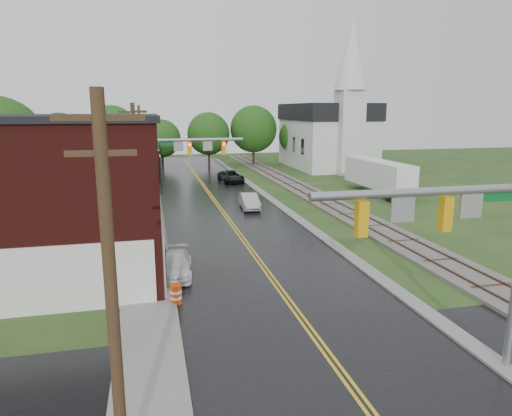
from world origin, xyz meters
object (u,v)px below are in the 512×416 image
object	(u,v)px
traffic_signal_far	(180,156)
pickup_white	(176,265)
brick_building	(17,199)
church	(329,128)
tree_left_e	(123,142)
utility_pole_b	(136,168)
utility_pole_a	(111,292)
tree_left_b	(0,145)
suv_dark	(231,177)
utility_pole_c	(141,144)
tree_left_c	(69,150)
sedan_silver	(249,201)
semi_trailer	(379,174)
traffic_signal_near	(466,229)
construction_barrel	(176,294)

from	to	relation	value
traffic_signal_far	pickup_white	world-z (taller)	traffic_signal_far
brick_building	church	distance (m)	50.58
tree_left_e	utility_pole_b	bearing A→B (deg)	-85.10
pickup_white	utility_pole_a	bearing A→B (deg)	-94.21
tree_left_b	utility_pole_b	bearing A→B (deg)	-41.86
suv_dark	church	bearing A→B (deg)	26.14
church	tree_left_e	world-z (taller)	church
utility_pole_c	tree_left_c	distance (m)	8.16
tree_left_c	sedan_silver	xyz separation A→B (m)	(16.32, -11.31, -3.84)
brick_building	utility_pole_b	distance (m)	9.03
brick_building	sedan_silver	xyz separation A→B (m)	(14.96, 13.59, -3.47)
tree_left_e	pickup_white	distance (m)	33.02
tree_left_b	utility_pole_a	bearing A→B (deg)	-70.90
utility_pole_b	semi_trailer	size ratio (longest dim) A/B	0.84
brick_building	pickup_white	world-z (taller)	brick_building
brick_building	traffic_signal_far	size ratio (longest dim) A/B	1.95
brick_building	traffic_signal_far	distance (m)	15.03
church	traffic_signal_near	xyz separation A→B (m)	(-16.53, -51.74, -0.87)
brick_building	suv_dark	distance (m)	32.95
utility_pole_b	tree_left_c	size ratio (longest dim) A/B	1.18
tree_left_e	construction_barrel	size ratio (longest dim) A/B	8.96
church	tree_left_b	xyz separation A→B (m)	(-37.85, -21.84, -0.12)
traffic_signal_near	suv_dark	distance (m)	41.83
tree_left_e	utility_pole_c	bearing A→B (deg)	-42.84
utility_pole_a	tree_left_e	world-z (taller)	utility_pole_a
utility_pole_c	semi_trailer	distance (m)	26.44
brick_building	pickup_white	bearing A→B (deg)	-11.78
traffic_signal_far	tree_left_c	distance (m)	16.56
church	pickup_white	bearing A→B (deg)	-121.58
utility_pole_a	semi_trailer	size ratio (longest dim) A/B	0.84
utility_pole_b	tree_left_c	bearing A→B (deg)	111.49
tree_left_e	construction_barrel	distance (m)	36.59
utility_pole_a	traffic_signal_far	bearing A→B (deg)	82.97
sedan_silver	tree_left_c	bearing A→B (deg)	148.52
traffic_signal_far	tree_left_c	bearing A→B (deg)	128.82
brick_building	suv_dark	bearing A→B (deg)	60.81
tree_left_c	traffic_signal_far	bearing A→B (deg)	-51.18
utility_pole_a	suv_dark	size ratio (longest dim) A/B	1.79
brick_building	tree_left_e	distance (m)	31.12
suv_dark	traffic_signal_near	bearing A→B (deg)	-95.43
suv_dark	sedan_silver	distance (m)	15.06
tree_left_e	traffic_signal_far	bearing A→B (deg)	-74.11
church	tree_left_b	bearing A→B (deg)	-150.01
sedan_silver	pickup_white	size ratio (longest dim) A/B	1.02
sedan_silver	semi_trailer	bearing A→B (deg)	17.91
semi_trailer	tree_left_e	bearing A→B (deg)	152.11
utility_pole_a	tree_left_c	distance (m)	40.52
brick_building	suv_dark	size ratio (longest dim) A/B	2.84
utility_pole_c	tree_left_e	distance (m)	2.79
tree_left_e	construction_barrel	world-z (taller)	tree_left_e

